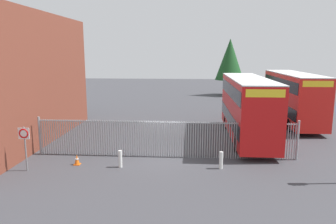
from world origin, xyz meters
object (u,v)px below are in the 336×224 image
Objects in this scene: double_decker_bus_behind_fence_left at (293,96)px; bollard_center_front at (221,160)px; double_decker_bus_near_gate at (247,106)px; speed_limit_sign_post at (24,138)px; bollard_near_left at (120,159)px; traffic_cone_by_gate at (77,160)px.

double_decker_bus_behind_fence_left is 14.24m from bollard_center_front.
double_decker_bus_near_gate reaches higher than bollard_center_front.
double_decker_bus_near_gate is at bearing 30.47° from speed_limit_sign_post.
bollard_center_front is at bearing 1.78° from bollard_near_left.
double_decker_bus_near_gate is at bearing 39.86° from bollard_near_left.
bollard_center_front is 10.44m from speed_limit_sign_post.
traffic_cone_by_gate is at bearing 175.13° from bollard_near_left.
speed_limit_sign_post reaches higher than bollard_near_left.
bollard_center_front is at bearing -121.20° from double_decker_bus_behind_fence_left.
traffic_cone_by_gate is at bearing 179.69° from bollard_center_front.
double_decker_bus_behind_fence_left is at bearing 43.77° from bollard_near_left.
double_decker_bus_behind_fence_left reaches higher than speed_limit_sign_post.
speed_limit_sign_post is (-4.83, -0.91, 1.30)m from bollard_near_left.
double_decker_bus_near_gate reaches higher than speed_limit_sign_post.
double_decker_bus_near_gate is 10.40m from bollard_near_left.
bollard_near_left and bollard_center_front have the same top height.
traffic_cone_by_gate is at bearing -141.81° from double_decker_bus_behind_fence_left.
double_decker_bus_near_gate is 1.00× the size of double_decker_bus_behind_fence_left.
traffic_cone_by_gate is (-15.29, -12.02, -2.13)m from double_decker_bus_behind_fence_left.
speed_limit_sign_post is (-17.61, -13.15, -0.65)m from double_decker_bus_behind_fence_left.
double_decker_bus_near_gate is 4.50× the size of speed_limit_sign_post.
bollard_center_front is 1.61× the size of traffic_cone_by_gate.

